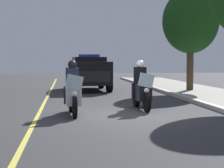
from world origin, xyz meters
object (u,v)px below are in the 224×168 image
at_px(police_motorcycle_lead_right, 141,89).
at_px(tree_far_back, 191,22).
at_px(police_motorcycle_lead_left, 73,93).
at_px(police_suv, 89,72).

xyz_separation_m(police_motorcycle_lead_right, tree_far_back, (-7.28, 4.11, 3.10)).
bearing_deg(police_motorcycle_lead_right, police_motorcycle_lead_left, -66.06).
distance_m(police_motorcycle_lead_left, tree_far_back, 11.02).
bearing_deg(police_motorcycle_lead_left, tree_far_back, 142.10).
distance_m(police_motorcycle_lead_left, police_suv, 10.12).
height_order(police_motorcycle_lead_left, police_suv, police_suv).
distance_m(police_motorcycle_lead_left, police_motorcycle_lead_right, 2.62).
bearing_deg(police_suv, police_motorcycle_lead_right, 8.07).
height_order(police_motorcycle_lead_left, tree_far_back, tree_far_back).
distance_m(police_motorcycle_lead_right, tree_far_back, 8.92).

